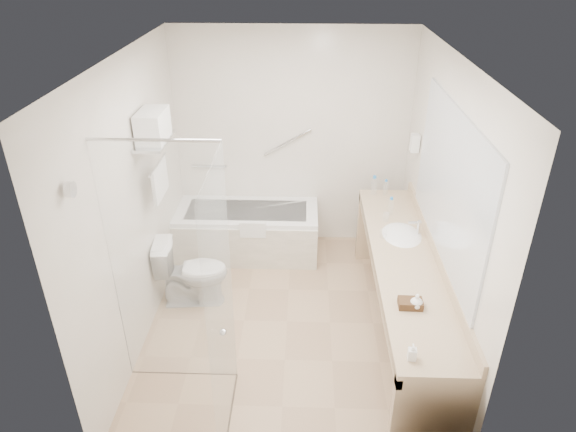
{
  "coord_description": "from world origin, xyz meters",
  "views": [
    {
      "loc": [
        0.14,
        -3.86,
        3.28
      ],
      "look_at": [
        0.0,
        0.3,
        1.0
      ],
      "focal_mm": 32.0,
      "sensor_mm": 36.0,
      "label": 1
    }
  ],
  "objects_px": {
    "vanity_counter": "(403,279)",
    "water_bottle_left": "(391,206)",
    "bathtub": "(248,231)",
    "toilet": "(192,272)",
    "amenity_basket": "(410,303)"
  },
  "relations": [
    {
      "from": "toilet",
      "to": "bathtub",
      "type": "bearing_deg",
      "value": -31.15
    },
    {
      "from": "bathtub",
      "to": "toilet",
      "type": "distance_m",
      "value": 1.04
    },
    {
      "from": "amenity_basket",
      "to": "water_bottle_left",
      "type": "distance_m",
      "value": 1.46
    },
    {
      "from": "vanity_counter",
      "to": "toilet",
      "type": "xyz_separation_m",
      "value": [
        -1.97,
        0.45,
        -0.3
      ]
    },
    {
      "from": "bathtub",
      "to": "water_bottle_left",
      "type": "xyz_separation_m",
      "value": [
        1.5,
        -0.59,
        0.66
      ]
    },
    {
      "from": "vanity_counter",
      "to": "toilet",
      "type": "bearing_deg",
      "value": 167.14
    },
    {
      "from": "toilet",
      "to": "amenity_basket",
      "type": "xyz_separation_m",
      "value": [
        1.9,
        -1.1,
        0.53
      ]
    },
    {
      "from": "toilet",
      "to": "water_bottle_left",
      "type": "relative_size",
      "value": 3.81
    },
    {
      "from": "vanity_counter",
      "to": "amenity_basket",
      "type": "height_order",
      "value": "vanity_counter"
    },
    {
      "from": "vanity_counter",
      "to": "water_bottle_left",
      "type": "xyz_separation_m",
      "value": [
        -0.02,
        0.8,
        0.29
      ]
    },
    {
      "from": "toilet",
      "to": "amenity_basket",
      "type": "height_order",
      "value": "amenity_basket"
    },
    {
      "from": "toilet",
      "to": "vanity_counter",
      "type": "bearing_deg",
      "value": -108.37
    },
    {
      "from": "toilet",
      "to": "amenity_basket",
      "type": "distance_m",
      "value": 2.26
    },
    {
      "from": "amenity_basket",
      "to": "bathtub",
      "type": "bearing_deg",
      "value": 125.34
    },
    {
      "from": "bathtub",
      "to": "vanity_counter",
      "type": "distance_m",
      "value": 2.09
    }
  ]
}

